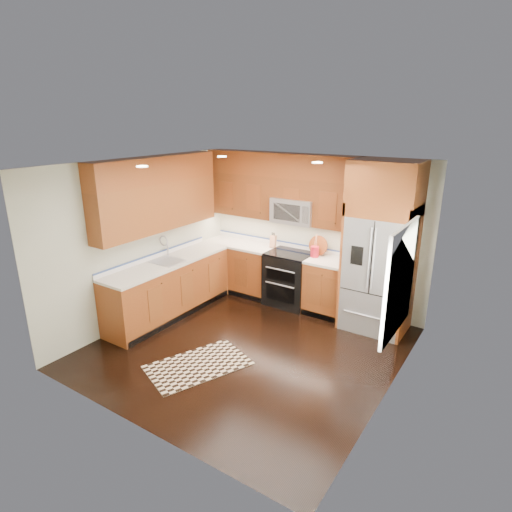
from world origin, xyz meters
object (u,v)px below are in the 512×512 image
Objects in this scene: range at (289,279)px; knife_block at (273,241)px; refrigerator at (380,248)px; utensil_crock at (315,249)px; rug at (198,365)px.

knife_block is at bearing 159.48° from range.
refrigerator is 2.02m from knife_block.
utensil_crock is (0.44, 0.05, 0.60)m from range.
utensil_crock is at bearing -7.46° from knife_block.
utensil_crock is at bearing 175.50° from refrigerator.
refrigerator is 1.14m from utensil_crock.
knife_block is (-0.44, 0.16, 0.58)m from range.
range is 2.44× the size of utensil_crock.
range is 0.75m from knife_block.
knife_block is 0.89m from utensil_crock.
refrigerator is (1.55, -0.04, 0.83)m from range.
refrigerator reaches higher than rug.
range is 0.72× the size of rug.
rug is at bearing -81.16° from knife_block.
rug is 2.81m from knife_block.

